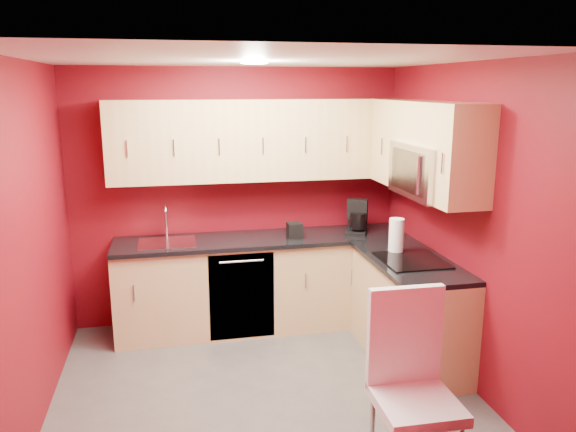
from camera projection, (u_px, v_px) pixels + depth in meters
name	position (u px, v px, depth m)	size (l,w,h in m)	color
floor	(264.00, 390.00, 4.39)	(3.20, 3.20, 0.00)	#53504E
ceiling	(261.00, 59.00, 3.82)	(3.20, 3.20, 0.00)	white
wall_back	(238.00, 197.00, 5.54)	(3.20, 3.20, 0.00)	maroon
wall_front	(314.00, 315.00, 2.68)	(3.20, 3.20, 0.00)	maroon
wall_left	(29.00, 248.00, 3.78)	(3.00, 3.00, 0.00)	maroon
wall_right	(462.00, 225.00, 4.43)	(3.00, 3.00, 0.00)	maroon
base_cabinets_back	(263.00, 284.00, 5.48)	(2.80, 0.60, 0.87)	tan
base_cabinets_right	(409.00, 312.00, 4.79)	(0.60, 1.30, 0.87)	tan
countertop_back	(263.00, 239.00, 5.36)	(2.80, 0.63, 0.04)	black
countertop_right	(410.00, 262.00, 4.67)	(0.63, 1.27, 0.04)	black
upper_cabinets_back	(260.00, 140.00, 5.28)	(2.80, 0.35, 0.75)	#D9BD7A
upper_cabinets_right	(422.00, 139.00, 4.67)	(0.35, 1.55, 0.75)	#D9BD7A
microwave	(430.00, 170.00, 4.49)	(0.42, 0.76, 0.42)	silver
cooktop	(412.00, 260.00, 4.63)	(0.50, 0.55, 0.01)	black
sink	(167.00, 239.00, 5.18)	(0.52, 0.42, 0.35)	silver
dishwasher_front	(242.00, 296.00, 5.15)	(0.60, 0.02, 0.82)	black
downlight	(254.00, 63.00, 4.11)	(0.20, 0.20, 0.01)	white
coffee_maker	(357.00, 217.00, 5.46)	(0.20, 0.26, 0.33)	black
napkin_holder	(295.00, 230.00, 5.32)	(0.13, 0.13, 0.14)	black
paper_towel	(396.00, 236.00, 4.84)	(0.17, 0.17, 0.30)	white
dining_chair	(417.00, 393.00, 3.26)	(0.47, 0.49, 1.15)	white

